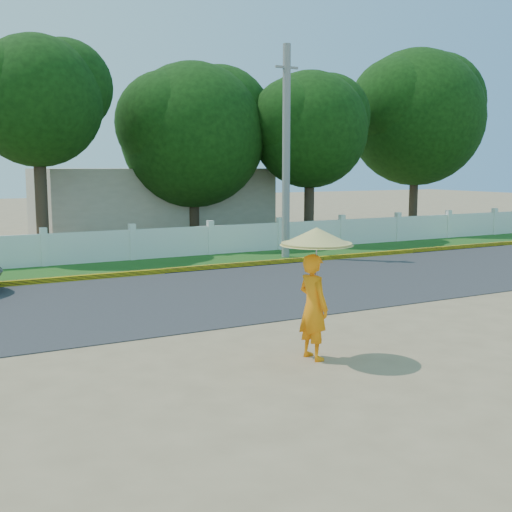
{
  "coord_description": "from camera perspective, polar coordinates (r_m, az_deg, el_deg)",
  "views": [
    {
      "loc": [
        -6.74,
        -10.56,
        3.3
      ],
      "look_at": [
        0.0,
        2.0,
        1.3
      ],
      "focal_mm": 45.0,
      "sensor_mm": 36.0,
      "label": 1
    }
  ],
  "objects": [
    {
      "name": "road",
      "position": [
        16.82,
        -4.04,
        -3.31
      ],
      "size": [
        60.0,
        7.0,
        0.02
      ],
      "primitive_type": "cube",
      "color": "#38383A",
      "rests_on": "ground"
    },
    {
      "name": "building_near",
      "position": [
        30.22,
        -9.4,
        4.65
      ],
      "size": [
        10.0,
        6.0,
        3.2
      ],
      "primitive_type": "cube",
      "color": "#B7AD99",
      "rests_on": "ground"
    },
    {
      "name": "utility_pole",
      "position": [
        23.09,
        2.7,
        9.12
      ],
      "size": [
        0.28,
        0.28,
        7.53
      ],
      "primitive_type": "cylinder",
      "color": "gray",
      "rests_on": "ground"
    },
    {
      "name": "monk_with_parasol",
      "position": [
        10.95,
        5.25,
        -1.59
      ],
      "size": [
        1.25,
        1.25,
        2.28
      ],
      "color": "orange",
      "rests_on": "ground"
    },
    {
      "name": "curb",
      "position": [
        20.05,
        -8.2,
        -1.34
      ],
      "size": [
        40.0,
        0.18,
        0.16
      ],
      "primitive_type": "cube",
      "color": "yellow",
      "rests_on": "ground"
    },
    {
      "name": "grass_verge",
      "position": [
        21.65,
        -9.74,
        -0.86
      ],
      "size": [
        60.0,
        3.5,
        0.03
      ],
      "primitive_type": "cube",
      "color": "#2D601E",
      "rests_on": "ground"
    },
    {
      "name": "ground",
      "position": [
        12.95,
        4.22,
        -6.79
      ],
      "size": [
        120.0,
        120.0,
        0.0
      ],
      "primitive_type": "plane",
      "color": "#9E8460",
      "rests_on": "ground"
    },
    {
      "name": "tree_row",
      "position": [
        27.48,
        -3.51,
        11.74
      ],
      "size": [
        37.29,
        7.53,
        9.18
      ],
      "color": "#473828",
      "rests_on": "ground"
    },
    {
      "name": "fence",
      "position": [
        22.94,
        -10.93,
        0.96
      ],
      "size": [
        40.0,
        0.1,
        1.1
      ],
      "primitive_type": "cube",
      "color": "silver",
      "rests_on": "ground"
    }
  ]
}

